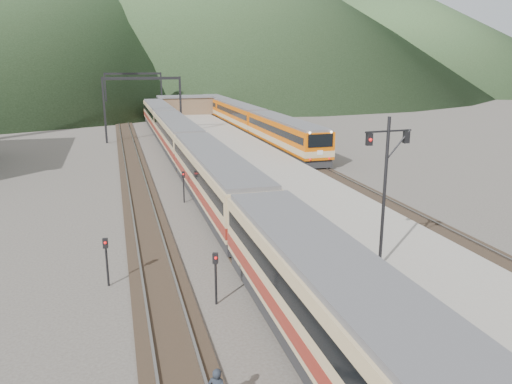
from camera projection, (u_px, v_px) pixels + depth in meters
name	position (u px, v px, depth m)	size (l,w,h in m)	color
track_main	(184.00, 162.00, 49.83)	(2.60, 200.00, 0.23)	black
track_far	(133.00, 165.00, 48.51)	(2.60, 200.00, 0.23)	black
track_second	(292.00, 156.00, 52.87)	(2.60, 200.00, 0.23)	black
platform	(243.00, 159.00, 49.34)	(8.00, 100.00, 1.00)	gray
gantry_near	(143.00, 97.00, 61.63)	(9.55, 0.25, 8.00)	black
gantry_far	(134.00, 87.00, 84.89)	(9.55, 0.25, 8.00)	black
station_shed	(185.00, 105.00, 86.03)	(9.40, 4.40, 3.10)	brown
hill_a	(4.00, 1.00, 171.21)	(180.00, 180.00, 60.00)	#293F20
hill_c	(369.00, 27.00, 230.74)	(160.00, 160.00, 50.00)	#293F20
main_train	(191.00, 151.00, 44.41)	(3.08, 84.45, 3.76)	tan
second_train	(240.00, 116.00, 73.65)	(2.94, 60.36, 3.59)	#C35304
signal_mast	(385.00, 177.00, 21.12)	(2.20, 0.32, 6.62)	black
short_signal_a	(216.00, 272.00, 20.45)	(0.26, 0.23, 2.27)	black
short_signal_b	(183.00, 183.00, 35.43)	(0.23, 0.18, 2.27)	black
short_signal_c	(106.00, 256.00, 22.14)	(0.24, 0.19, 2.27)	black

